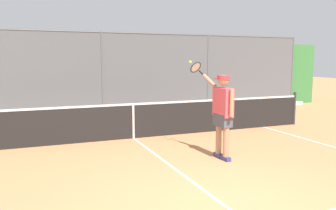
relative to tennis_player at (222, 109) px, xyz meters
The scene contains 4 objects.
ground_plane 2.73m from the tennis_player, 61.12° to the left, with size 60.00×60.00×0.00m, color #C67A4C.
fence_backdrop 7.42m from the tennis_player, 80.58° to the right, with size 20.91×1.37×3.17m.
tennis_net 2.92m from the tennis_player, 64.92° to the right, with size 11.08×0.09×1.07m.
tennis_player is the anchor object (origin of this frame).
Camera 1 is at (2.59, 4.14, 2.13)m, focal length 37.16 mm.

